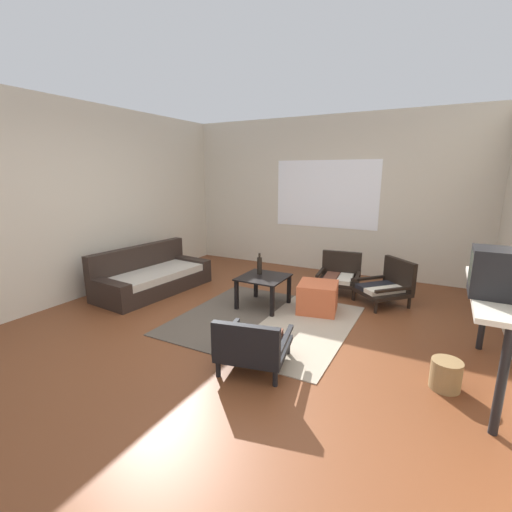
{
  "coord_description": "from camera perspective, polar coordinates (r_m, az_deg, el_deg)",
  "views": [
    {
      "loc": [
        1.88,
        -3.12,
        1.74
      ],
      "look_at": [
        -0.2,
        0.78,
        0.7
      ],
      "focal_mm": 24.83,
      "sensor_mm": 36.0,
      "label": 1
    }
  ],
  "objects": [
    {
      "name": "coffee_table",
      "position": [
        4.67,
        1.2,
        -4.23
      ],
      "size": [
        0.59,
        0.61,
        0.42
      ],
      "color": "black",
      "rests_on": "ground"
    },
    {
      "name": "armchair_corner",
      "position": [
        5.11,
        20.36,
        -4.34
      ],
      "size": [
        0.83,
        0.83,
        0.61
      ],
      "color": "black",
      "rests_on": "ground"
    },
    {
      "name": "wicker_basket",
      "position": [
        3.45,
        28.25,
        -16.47
      ],
      "size": [
        0.24,
        0.24,
        0.25
      ],
      "primitive_type": "cylinder",
      "color": "olive",
      "rests_on": "ground"
    },
    {
      "name": "armchair_by_window",
      "position": [
        5.43,
        13.3,
        -2.85
      ],
      "size": [
        0.64,
        0.59,
        0.58
      ],
      "color": "black",
      "rests_on": "ground"
    },
    {
      "name": "ottoman_orange",
      "position": [
        4.62,
        9.9,
        -6.6
      ],
      "size": [
        0.56,
        0.56,
        0.38
      ],
      "primitive_type": "cube",
      "rotation": [
        0.0,
        0.0,
        0.19
      ],
      "color": "#BC5633",
      "rests_on": "ground"
    },
    {
      "name": "ground_plane",
      "position": [
        4.04,
        -2.75,
        -12.32
      ],
      "size": [
        7.8,
        7.8,
        0.0
      ],
      "primitive_type": "plane",
      "color": "brown"
    },
    {
      "name": "far_wall_with_window",
      "position": [
        6.47,
        11.32,
        9.52
      ],
      "size": [
        5.6,
        0.13,
        2.7
      ],
      "color": "beige",
      "rests_on": "ground"
    },
    {
      "name": "side_wall_left",
      "position": [
        5.7,
        -25.09,
        8.07
      ],
      "size": [
        0.12,
        6.6,
        2.7
      ],
      "primitive_type": "cube",
      "color": "beige",
      "rests_on": "ground"
    },
    {
      "name": "crt_television",
      "position": [
        3.22,
        35.27,
        -2.34
      ],
      "size": [
        0.46,
        0.33,
        0.36
      ],
      "color": "black",
      "rests_on": "console_shelf"
    },
    {
      "name": "glass_bottle",
      "position": [
        4.73,
        0.56,
        -1.51
      ],
      "size": [
        0.07,
        0.07,
        0.29
      ],
      "color": "black",
      "rests_on": "coffee_table"
    },
    {
      "name": "area_rug",
      "position": [
        4.35,
        1.32,
        -10.32
      ],
      "size": [
        1.98,
        1.97,
        0.01
      ],
      "color": "#4C4238",
      "rests_on": "ground"
    },
    {
      "name": "armchair_striped_foreground",
      "position": [
        3.27,
        -0.52,
        -14.1
      ],
      "size": [
        0.71,
        0.75,
        0.52
      ],
      "color": "black",
      "rests_on": "ground"
    },
    {
      "name": "console_shelf",
      "position": [
        3.47,
        34.37,
        -6.09
      ],
      "size": [
        0.41,
        1.48,
        0.83
      ],
      "color": "beige",
      "rests_on": "ground"
    },
    {
      "name": "clay_vase",
      "position": [
        3.7,
        34.34,
        -1.69
      ],
      "size": [
        0.19,
        0.19,
        0.28
      ],
      "color": "#935B38",
      "rests_on": "console_shelf"
    },
    {
      "name": "couch",
      "position": [
        5.57,
        -16.49,
        -3.32
      ],
      "size": [
        0.91,
        1.79,
        0.66
      ],
      "color": "black",
      "rests_on": "ground"
    }
  ]
}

